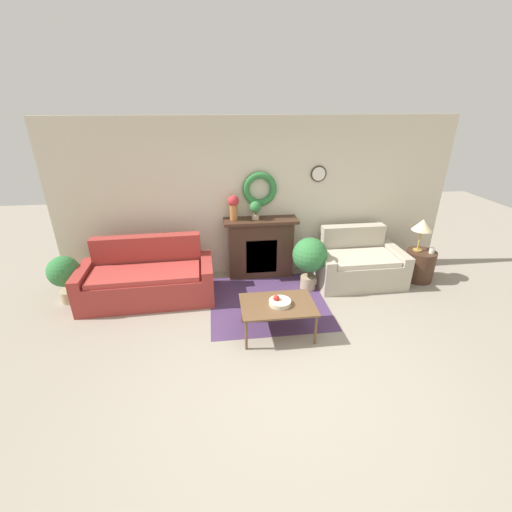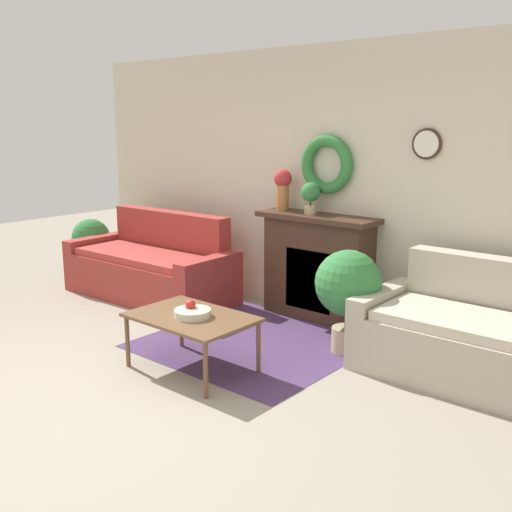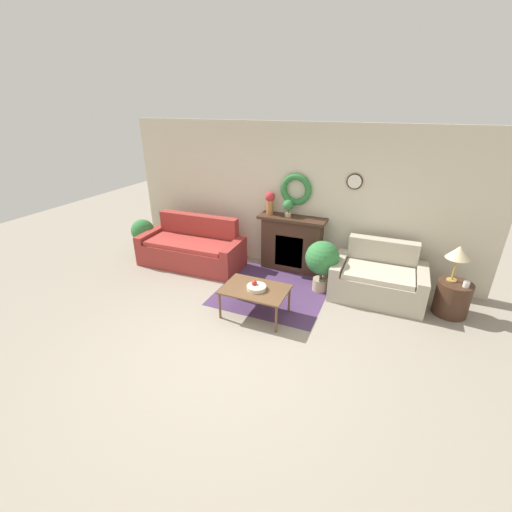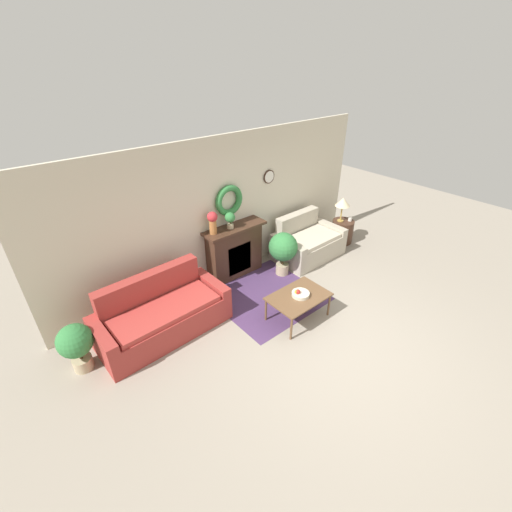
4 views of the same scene
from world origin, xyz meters
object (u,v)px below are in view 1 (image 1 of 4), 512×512
(mug, at_px, (432,251))
(vase_on_mantel_left, at_px, (233,206))
(fruit_bowl, at_px, (279,302))
(potted_plant_on_mantel, at_px, (255,208))
(loveseat_right, at_px, (357,264))
(side_table_by_loveseat, at_px, (419,265))
(table_lamp, at_px, (423,226))
(fireplace, at_px, (260,247))
(potted_plant_floor_by_couch, at_px, (64,274))
(coffee_table, at_px, (278,306))
(potted_plant_floor_by_loveseat, at_px, (310,257))
(couch_left, at_px, (148,279))

(mug, distance_m, vase_on_mantel_left, 3.44)
(fruit_bowl, relative_size, potted_plant_on_mantel, 0.94)
(loveseat_right, bearing_deg, side_table_by_loveseat, -5.68)
(fruit_bowl, relative_size, table_lamp, 0.52)
(fireplace, bearing_deg, fruit_bowl, -89.57)
(loveseat_right, xyz_separation_m, potted_plant_on_mantel, (-1.73, 0.41, 0.94))
(fruit_bowl, bearing_deg, mug, 21.79)
(mug, bearing_deg, vase_on_mantel_left, 169.48)
(vase_on_mantel_left, bearing_deg, mug, -10.52)
(side_table_by_loveseat, height_order, potted_plant_floor_by_couch, potted_plant_floor_by_couch)
(potted_plant_floor_by_couch, bearing_deg, potted_plant_on_mantel, 9.69)
(table_lamp, bearing_deg, fruit_bowl, -154.50)
(coffee_table, height_order, side_table_by_loveseat, side_table_by_loveseat)
(coffee_table, relative_size, side_table_by_loveseat, 1.83)
(fireplace, relative_size, coffee_table, 1.29)
(mug, height_order, potted_plant_on_mantel, potted_plant_on_mantel)
(coffee_table, height_order, fruit_bowl, fruit_bowl)
(loveseat_right, bearing_deg, mug, -9.25)
(mug, xyz_separation_m, potted_plant_floor_by_loveseat, (-2.12, 0.01, -0.00))
(couch_left, distance_m, potted_plant_floor_by_couch, 1.25)
(couch_left, bearing_deg, potted_plant_floor_by_loveseat, -2.35)
(fireplace, relative_size, potted_plant_on_mantel, 4.03)
(couch_left, distance_m, potted_plant_floor_by_loveseat, 2.61)
(couch_left, bearing_deg, side_table_by_loveseat, -1.12)
(side_table_by_loveseat, height_order, potted_plant_floor_by_loveseat, potted_plant_floor_by_loveseat)
(mug, bearing_deg, potted_plant_floor_by_loveseat, 179.78)
(vase_on_mantel_left, distance_m, potted_plant_floor_by_couch, 2.83)
(potted_plant_on_mantel, bearing_deg, potted_plant_floor_by_couch, -170.31)
(table_lamp, distance_m, potted_plant_floor_by_couch, 5.81)
(couch_left, relative_size, fruit_bowl, 7.06)
(loveseat_right, bearing_deg, couch_left, -177.93)
(side_table_by_loveseat, xyz_separation_m, table_lamp, (-0.06, 0.05, 0.72))
(coffee_table, xyz_separation_m, mug, (2.86, 1.13, 0.17))
(loveseat_right, relative_size, potted_plant_floor_by_loveseat, 1.63)
(loveseat_right, bearing_deg, potted_plant_on_mantel, 166.34)
(loveseat_right, distance_m, fruit_bowl, 2.11)
(coffee_table, xyz_separation_m, potted_plant_floor_by_loveseat, (0.74, 1.13, 0.16))
(table_lamp, height_order, potted_plant_floor_by_couch, table_lamp)
(fireplace, xyz_separation_m, potted_plant_floor_by_couch, (-3.11, -0.53, -0.06))
(fruit_bowl, bearing_deg, table_lamp, 25.50)
(fireplace, height_order, loveseat_right, fireplace)
(coffee_table, relative_size, mug, 10.46)
(vase_on_mantel_left, height_order, potted_plant_on_mantel, vase_on_mantel_left)
(table_lamp, xyz_separation_m, potted_plant_floor_by_loveseat, (-1.95, -0.13, -0.41))
(potted_plant_floor_by_loveseat, bearing_deg, mug, -0.22)
(fruit_bowl, xyz_separation_m, mug, (2.84, 1.14, 0.09))
(coffee_table, relative_size, potted_plant_floor_by_couch, 1.28)
(couch_left, relative_size, table_lamp, 3.65)
(loveseat_right, relative_size, potted_plant_on_mantel, 4.71)
(potted_plant_on_mantel, bearing_deg, coffee_table, -87.25)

